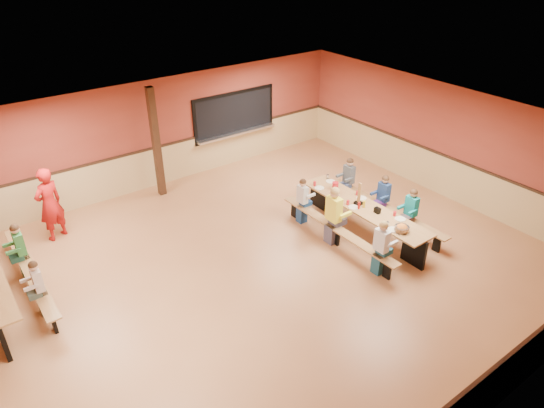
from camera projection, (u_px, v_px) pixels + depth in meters
ground at (260, 269)px, 10.48m from camera, size 12.00×12.00×0.00m
room_envelope at (259, 242)px, 10.13m from camera, size 12.04×10.04×3.02m
kitchen_pass_through at (235, 116)px, 14.54m from camera, size 2.78×0.28×1.38m
structural_post at (156, 143)px, 12.70m from camera, size 0.18×0.18×3.00m
cafeteria_table_main at (363, 214)px, 11.45m from camera, size 1.91×3.70×0.74m
seated_child_white_left at (381, 248)px, 10.07m from camera, size 0.39×0.32×1.25m
seated_adult_yellow at (333, 216)px, 11.04m from camera, size 0.46×0.38×1.41m
seated_child_grey_left at (302, 201)px, 11.87m from camera, size 0.35×0.29×1.17m
seated_child_teal_right at (410, 213)px, 11.33m from camera, size 0.38×0.31×1.22m
seated_child_navy_right at (383, 199)px, 11.92m from camera, size 0.38×0.31×1.23m
seated_child_char_right at (348, 181)px, 12.77m from camera, size 0.38×0.31×1.24m
seated_child_green_sec at (22, 251)px, 9.99m from camera, size 0.38×0.31×1.24m
seated_child_tan_sec at (40, 288)px, 9.01m from camera, size 0.35×0.29×1.17m
standing_woman at (50, 204)px, 11.11m from camera, size 0.77×0.66×1.80m
punch_pitcher at (335, 186)px, 11.98m from camera, size 0.16×0.16×0.22m
chip_bowl at (402, 228)px, 10.38m from camera, size 0.32×0.32×0.15m
napkin_dispenser at (377, 210)px, 11.05m from camera, size 0.10×0.14×0.13m
condiment_mustard at (364, 204)px, 11.26m from camera, size 0.06×0.06×0.17m
condiment_ketchup at (359, 206)px, 11.21m from camera, size 0.06×0.06×0.17m
table_paddle at (359, 199)px, 11.36m from camera, size 0.16×0.16×0.56m
place_settings at (364, 204)px, 11.32m from camera, size 0.65×3.30×0.11m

